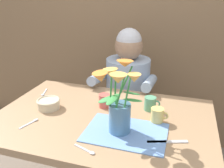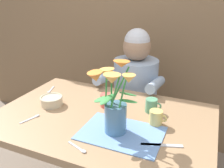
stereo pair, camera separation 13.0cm
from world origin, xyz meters
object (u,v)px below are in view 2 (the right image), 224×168
Objects in this scene: ceramic_bowl at (51,101)px; ceramic_mug at (152,105)px; coffee_cup at (106,100)px; tea_cup at (156,118)px; dinner_knife at (162,145)px; flower_vase at (114,102)px; seated_person at (135,100)px.

ceramic_mug is at bearing 15.59° from ceramic_bowl.
coffee_cup is 0.33m from tea_cup.
tea_cup is (-0.07, 0.17, 0.04)m from dinner_knife.
seated_person is at bearing 100.07° from flower_vase.
ceramic_mug is (0.11, 0.28, -0.13)m from flower_vase.
flower_vase is 1.88× the size of dinner_knife.
seated_person is 12.20× the size of ceramic_mug.
tea_cup is at bearing 3.13° from ceramic_bowl.
coffee_cup is (-0.02, -0.50, 0.22)m from seated_person.
ceramic_bowl is 0.72× the size of dinner_knife.
ceramic_mug is at bearing 9.13° from coffee_cup.
seated_person is 0.83m from flower_vase.
flower_vase is 0.29m from dinner_knife.
flower_vase is at bearing -112.16° from ceramic_mug.
tea_cup is (0.32, -0.08, 0.00)m from coffee_cup.
ceramic_mug is (0.27, 0.04, 0.00)m from coffee_cup.
dinner_knife is 2.04× the size of tea_cup.
coffee_cup is at bearing -91.60° from seated_person.
dinner_knife is 0.19m from tea_cup.
dinner_knife is at bearing -66.80° from ceramic_mug.
seated_person is at bearing 61.84° from ceramic_bowl.
flower_vase is 3.83× the size of tea_cup.
tea_cup is at bearing -14.58° from coffee_cup.
tea_cup is at bearing 42.05° from flower_vase.
tea_cup is at bearing 93.72° from dinner_knife.
seated_person is 0.56m from ceramic_mug.
flower_vase is 3.83× the size of coffee_cup.
ceramic_mug and tea_cup have the same top height.
ceramic_mug reaches higher than ceramic_bowl.
seated_person is 0.73m from ceramic_bowl.
ceramic_bowl is 1.46× the size of tea_cup.
seated_person is at bearing 97.55° from dinner_knife.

